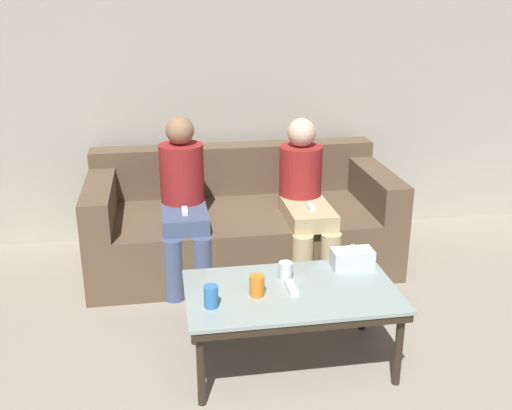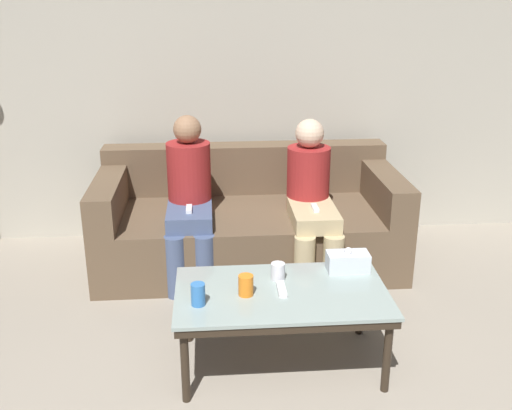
# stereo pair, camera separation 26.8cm
# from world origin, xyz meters

# --- Properties ---
(wall_back) EXTENTS (12.00, 0.06, 2.60)m
(wall_back) POSITION_xyz_m (0.00, 3.61, 1.30)
(wall_back) COLOR #B7B2A3
(wall_back) RESTS_ON ground_plane
(couch) EXTENTS (2.05, 0.97, 0.76)m
(couch) POSITION_xyz_m (0.00, 3.05, 0.28)
(couch) COLOR brown
(couch) RESTS_ON ground_plane
(coffee_table) EXTENTS (1.05, 0.62, 0.42)m
(coffee_table) POSITION_xyz_m (0.08, 1.77, 0.38)
(coffee_table) COLOR #8C9E99
(coffee_table) RESTS_ON ground_plane
(cup_near_left) EXTENTS (0.07, 0.07, 0.09)m
(cup_near_left) POSITION_xyz_m (0.07, 1.89, 0.47)
(cup_near_left) COLOR silver
(cup_near_left) RESTS_ON coffee_table
(cup_near_right) EXTENTS (0.07, 0.07, 0.10)m
(cup_near_right) POSITION_xyz_m (-0.10, 1.74, 0.47)
(cup_near_right) COLOR orange
(cup_near_right) RESTS_ON coffee_table
(cup_far_center) EXTENTS (0.07, 0.07, 0.11)m
(cup_far_center) POSITION_xyz_m (-0.33, 1.66, 0.48)
(cup_far_center) COLOR #3372BF
(cup_far_center) RESTS_ON coffee_table
(tissue_box) EXTENTS (0.22, 0.12, 0.13)m
(tissue_box) POSITION_xyz_m (0.45, 1.97, 0.47)
(tissue_box) COLOR silver
(tissue_box) RESTS_ON coffee_table
(game_remote) EXTENTS (0.04, 0.15, 0.02)m
(game_remote) POSITION_xyz_m (0.08, 1.77, 0.43)
(game_remote) COLOR white
(game_remote) RESTS_ON coffee_table
(seated_person_left_end) EXTENTS (0.31, 0.61, 1.07)m
(seated_person_left_end) POSITION_xyz_m (-0.40, 2.84, 0.56)
(seated_person_left_end) COLOR #47567A
(seated_person_left_end) RESTS_ON ground_plane
(seated_person_mid_left) EXTENTS (0.31, 0.68, 1.03)m
(seated_person_mid_left) POSITION_xyz_m (0.40, 2.81, 0.54)
(seated_person_mid_left) COLOR tan
(seated_person_mid_left) RESTS_ON ground_plane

